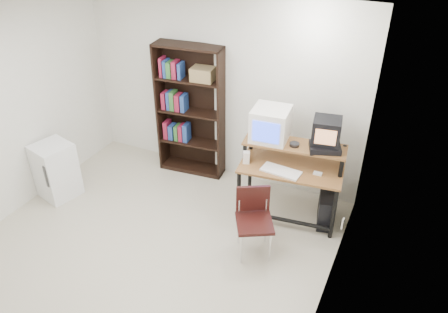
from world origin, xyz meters
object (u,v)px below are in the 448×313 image
at_px(crt_monitor, 271,124).
at_px(bookshelf, 191,109).
at_px(computer_desk, 291,169).
at_px(crt_tv, 327,131).
at_px(pc_tower, 327,208).
at_px(mini_fridge, 56,170).
at_px(school_chair, 254,215).

bearing_deg(crt_monitor, bookshelf, 160.24).
relative_size(computer_desk, crt_monitor, 2.72).
distance_m(crt_monitor, crt_tv, 0.67).
xyz_separation_m(computer_desk, pc_tower, (0.48, 0.05, -0.48)).
relative_size(crt_monitor, pc_tower, 1.07).
distance_m(computer_desk, bookshelf, 1.71).
bearing_deg(mini_fridge, pc_tower, 29.90).
bearing_deg(computer_desk, crt_tv, 21.72).
distance_m(crt_tv, pc_tower, 1.01).
xyz_separation_m(computer_desk, bookshelf, (-1.63, 0.44, 0.28)).
height_order(computer_desk, crt_monitor, crt_monitor).
height_order(computer_desk, bookshelf, bookshelf).
xyz_separation_m(pc_tower, bookshelf, (-2.12, 0.39, 0.76)).
bearing_deg(school_chair, computer_desk, 48.61).
bearing_deg(mini_fridge, bookshelf, 59.84).
relative_size(crt_tv, bookshelf, 0.19).
relative_size(computer_desk, pc_tower, 2.91).
relative_size(crt_tv, school_chair, 0.46).
height_order(crt_monitor, pc_tower, crt_monitor).
height_order(computer_desk, crt_tv, crt_tv).
bearing_deg(bookshelf, mini_fridge, -140.19).
xyz_separation_m(school_chair, mini_fridge, (-2.80, -0.15, -0.11)).
xyz_separation_m(pc_tower, mini_fridge, (-3.45, -0.99, 0.18)).
bearing_deg(crt_monitor, pc_tower, -9.31).
height_order(school_chair, bookshelf, bookshelf).
height_order(bookshelf, mini_fridge, bookshelf).
bearing_deg(mini_fridge, crt_tv, 32.71).
bearing_deg(computer_desk, bookshelf, 157.57).
xyz_separation_m(crt_monitor, school_chair, (0.17, -0.90, -0.68)).
distance_m(school_chair, bookshelf, 1.97).
bearing_deg(computer_desk, crt_monitor, 155.14).
distance_m(pc_tower, bookshelf, 2.28).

